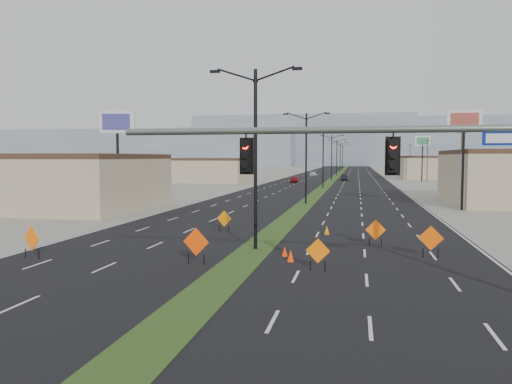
% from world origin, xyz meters
% --- Properties ---
extents(ground, '(600.00, 600.00, 0.00)m').
position_xyz_m(ground, '(0.00, 0.00, 0.00)').
color(ground, gray).
rests_on(ground, ground).
extents(road_surface, '(25.00, 400.00, 0.02)m').
position_xyz_m(road_surface, '(0.00, 100.00, 0.00)').
color(road_surface, black).
rests_on(road_surface, ground).
extents(median_strip, '(2.00, 400.00, 0.04)m').
position_xyz_m(median_strip, '(0.00, 100.00, 0.00)').
color(median_strip, '#2B4719').
rests_on(median_strip, ground).
extents(building_sw_far, '(30.00, 14.00, 4.50)m').
position_xyz_m(building_sw_far, '(-32.00, 85.00, 2.25)').
color(building_sw_far, tan).
rests_on(building_sw_far, ground).
extents(building_se_far, '(44.00, 16.00, 5.00)m').
position_xyz_m(building_se_far, '(38.00, 110.00, 2.50)').
color(building_se_far, tan).
rests_on(building_se_far, ground).
extents(mesa_west, '(180.00, 50.00, 22.00)m').
position_xyz_m(mesa_west, '(-120.00, 280.00, 11.00)').
color(mesa_west, gray).
rests_on(mesa_west, ground).
extents(mesa_center, '(220.00, 50.00, 28.00)m').
position_xyz_m(mesa_center, '(40.00, 300.00, 14.00)').
color(mesa_center, gray).
rests_on(mesa_center, ground).
extents(mesa_backdrop, '(140.00, 50.00, 32.00)m').
position_xyz_m(mesa_backdrop, '(-30.00, 320.00, 16.00)').
color(mesa_backdrop, gray).
rests_on(mesa_backdrop, ground).
extents(signal_mast, '(16.30, 0.60, 8.00)m').
position_xyz_m(signal_mast, '(8.56, 2.00, 4.79)').
color(signal_mast, slate).
rests_on(signal_mast, ground).
extents(streetlight_0, '(5.15, 0.24, 10.02)m').
position_xyz_m(streetlight_0, '(0.00, 12.00, 5.42)').
color(streetlight_0, black).
rests_on(streetlight_0, ground).
extents(streetlight_1, '(5.15, 0.24, 10.02)m').
position_xyz_m(streetlight_1, '(0.00, 40.00, 5.42)').
color(streetlight_1, black).
rests_on(streetlight_1, ground).
extents(streetlight_2, '(5.15, 0.24, 10.02)m').
position_xyz_m(streetlight_2, '(0.00, 68.00, 5.42)').
color(streetlight_2, black).
rests_on(streetlight_2, ground).
extents(streetlight_3, '(5.15, 0.24, 10.02)m').
position_xyz_m(streetlight_3, '(0.00, 96.00, 5.42)').
color(streetlight_3, black).
rests_on(streetlight_3, ground).
extents(streetlight_4, '(5.15, 0.24, 10.02)m').
position_xyz_m(streetlight_4, '(0.00, 124.00, 5.42)').
color(streetlight_4, black).
rests_on(streetlight_4, ground).
extents(streetlight_5, '(5.15, 0.24, 10.02)m').
position_xyz_m(streetlight_5, '(0.00, 152.00, 5.42)').
color(streetlight_5, black).
rests_on(streetlight_5, ground).
extents(streetlight_6, '(5.15, 0.24, 10.02)m').
position_xyz_m(streetlight_6, '(0.00, 180.00, 5.42)').
color(streetlight_6, black).
rests_on(streetlight_6, ground).
extents(utility_pole_1, '(1.60, 0.20, 9.00)m').
position_xyz_m(utility_pole_1, '(20.00, 60.00, 4.67)').
color(utility_pole_1, '#4C3823').
rests_on(utility_pole_1, ground).
extents(utility_pole_2, '(1.60, 0.20, 9.00)m').
position_xyz_m(utility_pole_2, '(20.00, 95.00, 4.67)').
color(utility_pole_2, '#4C3823').
rests_on(utility_pole_2, ground).
extents(utility_pole_3, '(1.60, 0.20, 9.00)m').
position_xyz_m(utility_pole_3, '(20.00, 130.00, 4.67)').
color(utility_pole_3, '#4C3823').
rests_on(utility_pole_3, ground).
extents(car_left, '(1.81, 4.01, 1.33)m').
position_xyz_m(car_left, '(-6.99, 86.37, 0.67)').
color(car_left, maroon).
rests_on(car_left, ground).
extents(car_mid, '(1.48, 4.06, 1.33)m').
position_xyz_m(car_mid, '(2.79, 97.56, 0.66)').
color(car_mid, black).
rests_on(car_mid, ground).
extents(car_far, '(1.96, 4.45, 1.27)m').
position_xyz_m(car_far, '(-6.02, 118.93, 0.64)').
color(car_far, silver).
rests_on(car_far, ground).
extents(construction_sign_0, '(1.21, 0.55, 1.73)m').
position_xyz_m(construction_sign_0, '(-10.60, 7.12, 1.02)').
color(construction_sign_0, '#FF6205').
rests_on(construction_sign_0, ground).
extents(construction_sign_1, '(1.34, 0.22, 1.79)m').
position_xyz_m(construction_sign_1, '(-2.00, 7.50, 1.06)').
color(construction_sign_1, '#FA4305').
rests_on(construction_sign_1, ground).
extents(construction_sign_2, '(1.09, 0.34, 1.49)m').
position_xyz_m(construction_sign_2, '(-3.45, 18.04, 0.87)').
color(construction_sign_2, orange).
rests_on(construction_sign_2, ground).
extents(construction_sign_3, '(1.12, 0.17, 1.50)m').
position_xyz_m(construction_sign_3, '(3.85, 7.34, 0.88)').
color(construction_sign_3, '#FF6C05').
rests_on(construction_sign_3, ground).
extents(construction_sign_4, '(1.25, 0.22, 1.68)m').
position_xyz_m(construction_sign_4, '(9.29, 11.37, 0.99)').
color(construction_sign_4, '#F65305').
rests_on(construction_sign_4, ground).
extents(construction_sign_5, '(1.17, 0.21, 1.56)m').
position_xyz_m(construction_sign_5, '(6.64, 14.31, 0.92)').
color(construction_sign_5, '#F85C05').
rests_on(construction_sign_5, ground).
extents(cone_0, '(0.44, 0.44, 0.61)m').
position_xyz_m(cone_0, '(2.37, 9.07, 0.31)').
color(cone_0, '#F23E05').
rests_on(cone_0, ground).
extents(cone_1, '(0.38, 0.38, 0.55)m').
position_xyz_m(cone_1, '(1.89, 10.36, 0.27)').
color(cone_1, '#FD3205').
rests_on(cone_1, ground).
extents(cone_2, '(0.48, 0.48, 0.61)m').
position_xyz_m(cone_2, '(3.61, 18.20, 0.30)').
color(cone_2, orange).
rests_on(cone_2, ground).
extents(cone_3, '(0.43, 0.43, 0.59)m').
position_xyz_m(cone_3, '(-2.23, 22.87, 0.29)').
color(cone_3, '#FF4F05').
rests_on(cone_3, ground).
extents(pole_sign_west, '(3.03, 1.18, 9.37)m').
position_xyz_m(pole_sign_west, '(-15.67, 26.55, 7.64)').
color(pole_sign_west, black).
rests_on(pole_sign_west, ground).
extents(pole_sign_east_near, '(3.20, 0.58, 9.77)m').
position_xyz_m(pole_sign_east_near, '(15.64, 36.43, 7.99)').
color(pole_sign_east_near, black).
rests_on(pole_sign_east_near, ground).
extents(pole_sign_east_far, '(3.20, 0.74, 9.74)m').
position_xyz_m(pole_sign_east_far, '(19.20, 96.74, 7.96)').
color(pole_sign_east_far, black).
rests_on(pole_sign_east_far, ground).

